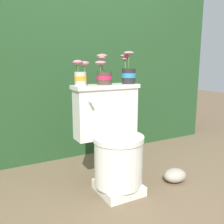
# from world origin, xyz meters

# --- Properties ---
(ground_plane) EXTENTS (12.00, 12.00, 0.00)m
(ground_plane) POSITION_xyz_m (0.00, 0.00, 0.00)
(ground_plane) COLOR brown
(hedge_backdrop) EXTENTS (3.39, 0.64, 1.73)m
(hedge_backdrop) POSITION_xyz_m (0.00, 1.12, 0.86)
(hedge_backdrop) COLOR #234723
(hedge_backdrop) RESTS_ON ground
(toilet) EXTENTS (0.51, 0.47, 0.78)m
(toilet) POSITION_xyz_m (0.05, 0.05, 0.36)
(toilet) COLOR silver
(toilet) RESTS_ON ground
(potted_plant_left) EXTENTS (0.13, 0.09, 0.18)m
(potted_plant_left) POSITION_xyz_m (-0.16, 0.17, 0.86)
(potted_plant_left) COLOR beige
(potted_plant_left) RESTS_ON toilet
(potted_plant_midleft) EXTENTS (0.14, 0.12, 0.23)m
(potted_plant_midleft) POSITION_xyz_m (0.04, 0.19, 0.86)
(potted_plant_midleft) COLOR #47382D
(potted_plant_midleft) RESTS_ON toilet
(potted_plant_middle) EXTENTS (0.11, 0.11, 0.25)m
(potted_plant_middle) POSITION_xyz_m (0.24, 0.16, 0.87)
(potted_plant_middle) COLOR #262628
(potted_plant_middle) RESTS_ON toilet
(garden_stone) EXTENTS (0.19, 0.15, 0.11)m
(garden_stone) POSITION_xyz_m (0.53, -0.10, 0.05)
(garden_stone) COLOR #9E9384
(garden_stone) RESTS_ON ground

